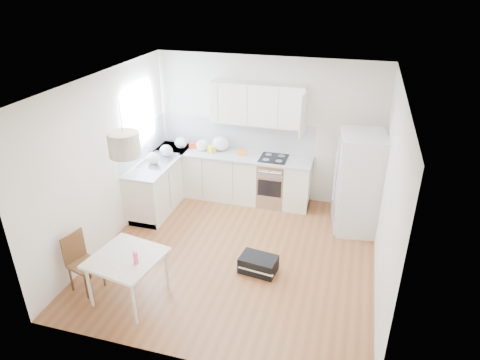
# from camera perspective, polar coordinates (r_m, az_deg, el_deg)

# --- Properties ---
(floor) EXTENTS (4.20, 4.20, 0.00)m
(floor) POSITION_cam_1_polar(r_m,az_deg,el_deg) (6.83, -0.55, -9.87)
(floor) COLOR brown
(floor) RESTS_ON ground
(ceiling) EXTENTS (4.20, 4.20, 0.00)m
(ceiling) POSITION_cam_1_polar(r_m,az_deg,el_deg) (5.67, -0.67, 12.74)
(ceiling) COLOR white
(ceiling) RESTS_ON wall_back
(wall_back) EXTENTS (4.20, 0.00, 4.20)m
(wall_back) POSITION_cam_1_polar(r_m,az_deg,el_deg) (8.01, 3.64, 6.69)
(wall_back) COLOR silver
(wall_back) RESTS_ON floor
(wall_left) EXTENTS (0.00, 4.20, 4.20)m
(wall_left) POSITION_cam_1_polar(r_m,az_deg,el_deg) (6.97, -17.43, 2.40)
(wall_left) COLOR silver
(wall_left) RESTS_ON floor
(wall_right) EXTENTS (0.00, 4.20, 4.20)m
(wall_right) POSITION_cam_1_polar(r_m,az_deg,el_deg) (5.95, 19.20, -2.04)
(wall_right) COLOR silver
(wall_right) RESTS_ON floor
(window_glassblock) EXTENTS (0.02, 1.00, 1.00)m
(window_glassblock) POSITION_cam_1_polar(r_m,az_deg,el_deg) (7.74, -13.29, 8.45)
(window_glassblock) COLOR #BFE0F9
(window_glassblock) RESTS_ON wall_left
(cabinets_back) EXTENTS (3.00, 0.60, 0.88)m
(cabinets_back) POSITION_cam_1_polar(r_m,az_deg,el_deg) (8.23, -1.06, 0.43)
(cabinets_back) COLOR white
(cabinets_back) RESTS_ON floor
(cabinets_left) EXTENTS (0.60, 1.80, 0.88)m
(cabinets_left) POSITION_cam_1_polar(r_m,az_deg,el_deg) (8.14, -10.41, -0.35)
(cabinets_left) COLOR white
(cabinets_left) RESTS_ON floor
(counter_back) EXTENTS (3.02, 0.64, 0.04)m
(counter_back) POSITION_cam_1_polar(r_m,az_deg,el_deg) (8.05, -1.09, 3.38)
(counter_back) COLOR silver
(counter_back) RESTS_ON cabinets_back
(counter_left) EXTENTS (0.64, 1.82, 0.04)m
(counter_left) POSITION_cam_1_polar(r_m,az_deg,el_deg) (7.95, -10.67, 2.62)
(counter_left) COLOR silver
(counter_left) RESTS_ON cabinets_left
(backsplash_back) EXTENTS (3.00, 0.01, 0.58)m
(backsplash_back) POSITION_cam_1_polar(r_m,az_deg,el_deg) (8.19, -0.51, 6.15)
(backsplash_back) COLOR silver
(backsplash_back) RESTS_ON wall_back
(backsplash_left) EXTENTS (0.01, 1.80, 0.58)m
(backsplash_left) POSITION_cam_1_polar(r_m,az_deg,el_deg) (7.96, -12.77, 4.87)
(backsplash_left) COLOR silver
(backsplash_left) RESTS_ON wall_left
(upper_cabinets) EXTENTS (1.70, 0.32, 0.75)m
(upper_cabinets) POSITION_cam_1_polar(r_m,az_deg,el_deg) (7.74, 2.39, 10.08)
(upper_cabinets) COLOR white
(upper_cabinets) RESTS_ON wall_back
(range_oven) EXTENTS (0.50, 0.61, 0.88)m
(range_oven) POSITION_cam_1_polar(r_m,az_deg,el_deg) (8.06, 4.39, -0.25)
(range_oven) COLOR #B6B8BB
(range_oven) RESTS_ON floor
(sink) EXTENTS (0.50, 0.80, 0.16)m
(sink) POSITION_cam_1_polar(r_m,az_deg,el_deg) (7.90, -10.84, 2.57)
(sink) COLOR #B6B8BB
(sink) RESTS_ON counter_left
(refrigerator) EXTENTS (0.93, 0.96, 1.70)m
(refrigerator) POSITION_cam_1_polar(r_m,az_deg,el_deg) (7.36, 15.64, -0.36)
(refrigerator) COLOR silver
(refrigerator) RESTS_ON floor
(dining_table) EXTENTS (0.99, 0.99, 0.68)m
(dining_table) POSITION_cam_1_polar(r_m,az_deg,el_deg) (5.87, -14.86, -10.41)
(dining_table) COLOR beige
(dining_table) RESTS_ON floor
(dining_chair) EXTENTS (0.44, 0.44, 0.85)m
(dining_chair) POSITION_cam_1_polar(r_m,az_deg,el_deg) (6.31, -19.99, -10.40)
(dining_chair) COLOR #492E16
(dining_chair) RESTS_ON floor
(drink_bottle) EXTENTS (0.06, 0.06, 0.21)m
(drink_bottle) POSITION_cam_1_polar(r_m,az_deg,el_deg) (5.62, -13.77, -9.94)
(drink_bottle) COLOR #F64474
(drink_bottle) RESTS_ON dining_table
(gym_bag) EXTENTS (0.57, 0.41, 0.25)m
(gym_bag) POSITION_cam_1_polar(r_m,az_deg,el_deg) (6.43, 2.46, -11.15)
(gym_bag) COLOR black
(gym_bag) RESTS_ON floor
(pendant_lamp) EXTENTS (0.43, 0.43, 0.29)m
(pendant_lamp) POSITION_cam_1_polar(r_m,az_deg,el_deg) (5.22, -15.19, 4.60)
(pendant_lamp) COLOR #C2B495
(pendant_lamp) RESTS_ON ceiling
(grocery_bag_a) EXTENTS (0.24, 0.21, 0.22)m
(grocery_bag_a) POSITION_cam_1_polar(r_m,az_deg,el_deg) (8.34, -7.90, 4.94)
(grocery_bag_a) COLOR white
(grocery_bag_a) RESTS_ON counter_back
(grocery_bag_b) EXTENTS (0.24, 0.21, 0.22)m
(grocery_bag_b) POSITION_cam_1_polar(r_m,az_deg,el_deg) (8.17, -5.04, 4.63)
(grocery_bag_b) COLOR white
(grocery_bag_b) RESTS_ON counter_back
(grocery_bag_c) EXTENTS (0.32, 0.27, 0.29)m
(grocery_bag_c) POSITION_cam_1_polar(r_m,az_deg,el_deg) (8.14, -2.57, 4.89)
(grocery_bag_c) COLOR white
(grocery_bag_c) RESTS_ON counter_back
(grocery_bag_d) EXTENTS (0.24, 0.21, 0.22)m
(grocery_bag_d) POSITION_cam_1_polar(r_m,az_deg,el_deg) (8.01, -9.81, 3.88)
(grocery_bag_d) COLOR white
(grocery_bag_d) RESTS_ON counter_back
(grocery_bag_e) EXTENTS (0.24, 0.20, 0.22)m
(grocery_bag_e) POSITION_cam_1_polar(r_m,az_deg,el_deg) (7.73, -11.49, 2.87)
(grocery_bag_e) COLOR white
(grocery_bag_e) RESTS_ON counter_left
(snack_orange) EXTENTS (0.16, 0.12, 0.10)m
(snack_orange) POSITION_cam_1_polar(r_m,az_deg,el_deg) (7.98, 0.29, 3.72)
(snack_orange) COLOR orange
(snack_orange) RESTS_ON counter_back
(snack_yellow) EXTENTS (0.20, 0.19, 0.12)m
(snack_yellow) POSITION_cam_1_polar(r_m,az_deg,el_deg) (8.12, -3.86, 4.17)
(snack_yellow) COLOR yellow
(snack_yellow) RESTS_ON counter_back
(snack_red) EXTENTS (0.17, 0.15, 0.10)m
(snack_red) POSITION_cam_1_polar(r_m,az_deg,el_deg) (8.34, -6.29, 4.59)
(snack_red) COLOR red
(snack_red) RESTS_ON counter_back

